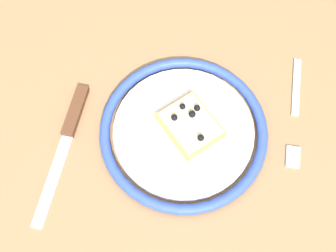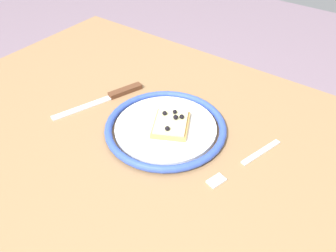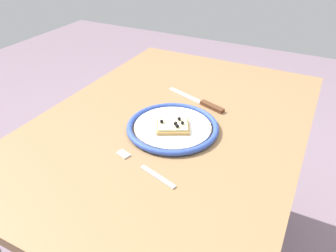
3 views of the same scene
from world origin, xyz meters
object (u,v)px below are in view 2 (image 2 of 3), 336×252
object	(u,v)px
dining_table	(144,159)
plate	(166,128)
pizza_slice_near	(171,124)
knife	(114,95)
fork	(245,162)

from	to	relation	value
dining_table	plate	distance (m)	0.12
pizza_slice_near	knife	bearing A→B (deg)	-6.49
dining_table	fork	size ratio (longest dim) A/B	5.50
dining_table	pizza_slice_near	xyz separation A→B (m)	(-0.06, -0.03, 0.12)
dining_table	plate	bearing A→B (deg)	-152.40
knife	dining_table	bearing A→B (deg)	158.95
plate	knife	bearing A→B (deg)	-8.65
plate	fork	size ratio (longest dim) A/B	1.37
plate	pizza_slice_near	world-z (taller)	pizza_slice_near
knife	fork	distance (m)	0.37
knife	pizza_slice_near	bearing A→B (deg)	173.51
dining_table	fork	xyz separation A→B (m)	(-0.24, -0.04, 0.10)
dining_table	knife	world-z (taller)	knife
pizza_slice_near	knife	size ratio (longest dim) A/B	0.51
plate	knife	xyz separation A→B (m)	(0.18, -0.03, -0.00)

